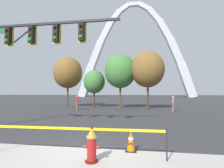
% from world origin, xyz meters
% --- Properties ---
extents(ground_plane, '(240.00, 240.00, 0.00)m').
position_xyz_m(ground_plane, '(0.00, 0.00, 0.00)').
color(ground_plane, '#333335').
extents(fire_hydrant, '(0.46, 0.48, 0.99)m').
position_xyz_m(fire_hydrant, '(0.56, -1.17, 0.47)').
color(fire_hydrant, '#5E0F0D').
rests_on(fire_hydrant, ground).
extents(caution_tape_barrier, '(5.42, 0.14, 0.92)m').
position_xyz_m(caution_tape_barrier, '(-0.03, -0.84, 0.64)').
color(caution_tape_barrier, '#232326').
rests_on(caution_tape_barrier, ground).
extents(traffic_cone_by_hydrant, '(0.36, 0.36, 0.73)m').
position_xyz_m(traffic_cone_by_hydrant, '(1.61, -0.09, 0.36)').
color(traffic_cone_by_hydrant, black).
rests_on(traffic_cone_by_hydrant, ground).
extents(traffic_signal_gantry, '(7.82, 0.44, 6.00)m').
position_xyz_m(traffic_signal_gantry, '(-4.22, 2.36, 4.40)').
color(traffic_signal_gantry, '#232326').
rests_on(traffic_signal_gantry, ground).
extents(monument_arch, '(48.27, 3.11, 40.76)m').
position_xyz_m(monument_arch, '(0.00, 66.03, 17.84)').
color(monument_arch, silver).
rests_on(monument_arch, ground).
extents(tree_far_left, '(3.88, 3.88, 6.80)m').
position_xyz_m(tree_far_left, '(-7.72, 16.24, 4.65)').
color(tree_far_left, brown).
rests_on(tree_far_left, ground).
extents(tree_left_mid, '(2.81, 2.81, 4.92)m').
position_xyz_m(tree_left_mid, '(-3.97, 16.12, 3.36)').
color(tree_left_mid, '#473323').
rests_on(tree_left_mid, ground).
extents(tree_center_left, '(3.82, 3.82, 6.68)m').
position_xyz_m(tree_center_left, '(-0.39, 15.00, 4.57)').
color(tree_center_left, brown).
rests_on(tree_center_left, ground).
extents(tree_center_right, '(3.90, 3.90, 6.82)m').
position_xyz_m(tree_center_right, '(2.90, 14.54, 4.67)').
color(tree_center_right, '#473323').
rests_on(tree_center_right, ground).
extents(pedestrian_walking_left, '(0.37, 0.25, 1.59)m').
position_xyz_m(pedestrian_walking_left, '(-4.90, 12.27, 0.82)').
color(pedestrian_walking_left, brown).
rests_on(pedestrian_walking_left, ground).
extents(pedestrian_standing_center, '(0.27, 0.38, 1.59)m').
position_xyz_m(pedestrian_standing_center, '(5.27, 12.12, 0.82)').
color(pedestrian_standing_center, brown).
rests_on(pedestrian_standing_center, ground).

